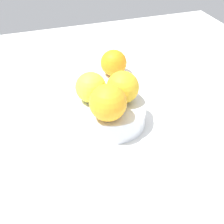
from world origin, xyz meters
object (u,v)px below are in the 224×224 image
orange_in_bowl_0 (91,87)px  orange_in_bowl_2 (108,103)px  fruit_bowl (112,114)px  orange_in_bowl_1 (123,87)px  orange_loose_0 (114,63)px

orange_in_bowl_0 → orange_in_bowl_2: orange_in_bowl_2 is taller
fruit_bowl → orange_in_bowl_0: bearing=140.5°
fruit_bowl → orange_in_bowl_2: orange_in_bowl_2 is taller
fruit_bowl → orange_in_bowl_2: bearing=-118.3°
fruit_bowl → orange_in_bowl_0: orange_in_bowl_0 is taller
fruit_bowl → orange_in_bowl_2: (-2.05, -3.82, 5.87)cm
orange_in_bowl_0 → orange_in_bowl_2: bearing=-78.0°
orange_in_bowl_1 → orange_in_bowl_2: orange_in_bowl_2 is taller
fruit_bowl → orange_in_bowl_1: bearing=13.5°
orange_in_bowl_1 → orange_in_bowl_2: size_ratio=0.93×
orange_in_bowl_1 → orange_in_bowl_2: 6.27cm
orange_in_bowl_0 → orange_loose_0: size_ratio=0.92×
fruit_bowl → orange_loose_0: size_ratio=2.06×
orange_loose_0 → orange_in_bowl_2: bearing=-111.3°
orange_in_bowl_2 → orange_loose_0: 24.83cm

